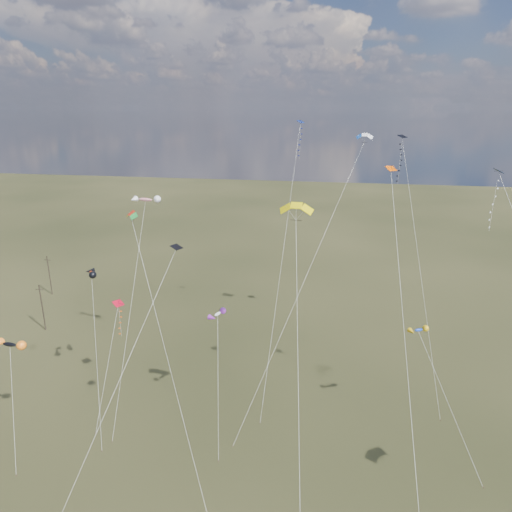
% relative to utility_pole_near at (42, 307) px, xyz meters
% --- Properties ---
extents(utility_pole_near, '(1.40, 0.20, 8.00)m').
position_rel_utility_pole_near_xyz_m(utility_pole_near, '(0.00, 0.00, 0.00)').
color(utility_pole_near, black).
rests_on(utility_pole_near, ground).
extents(utility_pole_far, '(1.40, 0.20, 8.00)m').
position_rel_utility_pole_near_xyz_m(utility_pole_far, '(-8.00, 14.00, 0.00)').
color(utility_pole_far, black).
rests_on(utility_pole_far, ground).
extents(diamond_black_high, '(6.22, 17.31, 31.91)m').
position_rel_utility_pole_near_xyz_m(diamond_black_high, '(55.24, 2.85, 23.15)').
color(diamond_black_high, black).
rests_on(diamond_black_high, ground).
extents(diamond_navy_tall, '(2.46, 22.94, 33.69)m').
position_rel_utility_pole_near_xyz_m(diamond_navy_tall, '(41.10, 3.53, 24.79)').
color(diamond_navy_tall, '#0C1749').
rests_on(diamond_navy_tall, ground).
extents(diamond_black_mid, '(8.72, 15.17, 23.90)m').
position_rel_utility_pole_near_xyz_m(diamond_black_mid, '(31.01, -29.24, 12.90)').
color(diamond_black_mid, black).
rests_on(diamond_black_mid, ground).
extents(diamond_red_low, '(1.48, 8.55, 13.00)m').
position_rel_utility_pole_near_xyz_m(diamond_red_low, '(21.43, -14.66, 6.22)').
color(diamond_red_low, '#A7061B').
rests_on(diamond_red_low, ground).
extents(diamond_navy_right, '(11.40, 17.10, 29.91)m').
position_rel_utility_pole_near_xyz_m(diamond_navy_right, '(62.23, -16.13, 21.29)').
color(diamond_navy_right, '#0A1C48').
rests_on(diamond_navy_right, ground).
extents(diamond_orange_center, '(3.47, 26.22, 30.06)m').
position_rel_utility_pole_near_xyz_m(diamond_orange_center, '(52.67, -24.43, 16.15)').
color(diamond_orange_center, '#F25100').
rests_on(diamond_orange_center, ground).
extents(parafoil_yellow, '(4.57, 20.47, 27.96)m').
position_rel_utility_pole_near_xyz_m(parafoil_yellow, '(43.48, -22.63, 23.09)').
color(parafoil_yellow, '#D0BD04').
rests_on(parafoil_yellow, ground).
extents(parafoil_blue_white, '(14.14, 25.97, 32.44)m').
position_rel_utility_pole_near_xyz_m(parafoil_blue_white, '(49.95, 3.56, 27.52)').
color(parafoil_blue_white, '#1A52B0').
rests_on(parafoil_blue_white, ground).
extents(parafoil_tricolor, '(13.04, 15.53, 25.23)m').
position_rel_utility_pole_near_xyz_m(parafoil_tricolor, '(25.65, -17.33, 20.40)').
color(parafoil_tricolor, yellow).
rests_on(parafoil_tricolor, ground).
extents(novelty_black_orange, '(5.09, 6.75, 11.79)m').
position_rel_utility_pole_near_xyz_m(novelty_black_orange, '(13.26, -23.37, 7.14)').
color(novelty_black_orange, black).
rests_on(novelty_black_orange, ground).
extents(novelty_orange_black, '(5.99, 11.25, 17.13)m').
position_rel_utility_pole_near_xyz_m(novelty_orange_black, '(18.59, -14.78, 12.45)').
color(novelty_orange_black, '#EF3E00').
rests_on(novelty_orange_black, ground).
extents(novelty_white_purple, '(2.41, 8.26, 13.94)m').
position_rel_utility_pole_near_xyz_m(novelty_white_purple, '(34.55, -16.81, 9.40)').
color(novelty_white_purple, silver).
rests_on(novelty_white_purple, ground).
extents(novelty_redwhite_stripe, '(4.11, 18.41, 24.41)m').
position_rel_utility_pole_near_xyz_m(novelty_redwhite_stripe, '(22.05, -5.72, 19.69)').
color(novelty_redwhite_stripe, red).
rests_on(novelty_redwhite_stripe, ground).
extents(novelty_blue_yellow, '(7.19, 9.09, 12.80)m').
position_rel_utility_pole_near_xyz_m(novelty_blue_yellow, '(56.43, -14.42, 8.21)').
color(novelty_blue_yellow, '#0E33B7').
rests_on(novelty_blue_yellow, ground).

